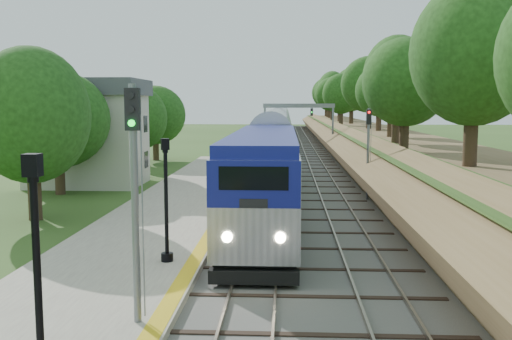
# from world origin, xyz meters

# --- Properties ---
(trackbed) EXTENTS (9.50, 170.00, 0.28)m
(trackbed) POSITION_xyz_m (2.00, 60.00, 0.07)
(trackbed) COLOR #4C4944
(trackbed) RESTS_ON ground
(platform) EXTENTS (6.40, 68.00, 0.38)m
(platform) POSITION_xyz_m (-5.20, 16.00, 0.19)
(platform) COLOR gray
(platform) RESTS_ON ground
(yellow_stripe) EXTENTS (0.55, 68.00, 0.01)m
(yellow_stripe) POSITION_xyz_m (-2.35, 16.00, 0.39)
(yellow_stripe) COLOR gold
(yellow_stripe) RESTS_ON platform
(embankment) EXTENTS (10.64, 170.00, 11.70)m
(embankment) POSITION_xyz_m (10.35, 60.00, 1.95)
(embankment) COLOR brown
(embankment) RESTS_ON ground
(station_building) EXTENTS (8.60, 6.60, 8.00)m
(station_building) POSITION_xyz_m (-14.00, 30.00, 4.09)
(station_building) COLOR beige
(station_building) RESTS_ON ground
(signal_gantry) EXTENTS (8.40, 0.38, 6.20)m
(signal_gantry) POSITION_xyz_m (2.47, 54.99, 4.82)
(signal_gantry) COLOR slate
(signal_gantry) RESTS_ON ground
(trees_behind_platform) EXTENTS (7.82, 53.32, 7.21)m
(trees_behind_platform) POSITION_xyz_m (-11.17, 20.67, 4.53)
(trees_behind_platform) COLOR #332316
(trees_behind_platform) RESTS_ON ground
(train) EXTENTS (3.08, 144.56, 4.53)m
(train) POSITION_xyz_m (0.00, 76.82, 2.31)
(train) COLOR black
(train) RESTS_ON trackbed
(lamppost_mid) EXTENTS (0.48, 0.48, 4.85)m
(lamppost_mid) POSITION_xyz_m (-3.79, -1.88, 2.55)
(lamppost_mid) COLOR black
(lamppost_mid) RESTS_ON platform
(lamppost_far) EXTENTS (0.45, 0.45, 4.55)m
(lamppost_far) POSITION_xyz_m (-3.34, 7.95, 2.41)
(lamppost_far) COLOR black
(lamppost_far) RESTS_ON platform
(signal_platform) EXTENTS (0.37, 0.29, 6.31)m
(signal_platform) POSITION_xyz_m (-2.90, 2.07, 4.26)
(signal_platform) COLOR slate
(signal_platform) RESTS_ON platform
(signal_farside) EXTENTS (0.32, 0.25, 5.79)m
(signal_farside) POSITION_xyz_m (6.20, 23.72, 3.66)
(signal_farside) COLOR slate
(signal_farside) RESTS_ON ground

